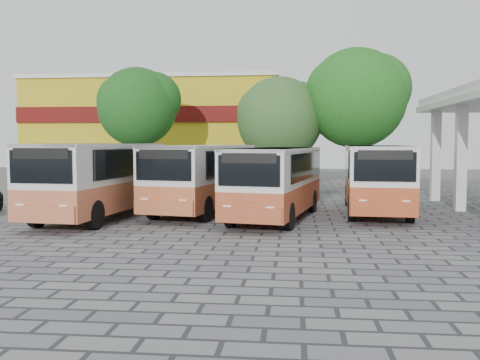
# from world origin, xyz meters

# --- Properties ---
(ground) EXTENTS (90.00, 90.00, 0.00)m
(ground) POSITION_xyz_m (0.00, 0.00, 0.00)
(ground) COLOR #5C5C63
(ground) RESTS_ON ground
(shophouse_block) EXTENTS (20.40, 10.40, 8.30)m
(shophouse_block) POSITION_xyz_m (-11.00, 25.99, 4.16)
(shophouse_block) COLOR gold
(shophouse_block) RESTS_ON ground
(bus_far_left) EXTENTS (3.33, 8.59, 3.02)m
(bus_far_left) POSITION_xyz_m (-7.41, 2.22, 1.75)
(bus_far_left) COLOR #B9603B
(bus_far_left) RESTS_ON ground
(bus_centre_left) EXTENTS (3.97, 8.54, 2.95)m
(bus_centre_left) POSITION_xyz_m (-3.53, 4.39, 1.70)
(bus_centre_left) COLOR #BD5C30
(bus_centre_left) RESTS_ON ground
(bus_centre_right) EXTENTS (3.85, 8.26, 2.85)m
(bus_centre_right) POSITION_xyz_m (-0.29, 2.67, 1.65)
(bus_centre_right) COLOR #AB4423
(bus_centre_right) RESTS_ON ground
(bus_far_right) EXTENTS (3.04, 8.28, 2.93)m
(bus_far_right) POSITION_xyz_m (3.96, 4.90, 1.69)
(bus_far_right) COLOR #AE3F18
(bus_far_right) RESTS_ON ground
(tree_left) EXTENTS (5.31, 5.06, 7.87)m
(tree_left) POSITION_xyz_m (-9.57, 15.02, 5.50)
(tree_left) COLOR #492A16
(tree_left) RESTS_ON ground
(tree_middle) EXTENTS (5.77, 5.50, 7.30)m
(tree_middle) POSITION_xyz_m (-0.47, 16.07, 4.73)
(tree_middle) COLOR #321E10
(tree_middle) RESTS_ON ground
(tree_right) EXTENTS (6.65, 6.33, 9.04)m
(tree_right) POSITION_xyz_m (4.37, 16.08, 6.08)
(tree_right) COLOR #482D14
(tree_right) RESTS_ON ground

